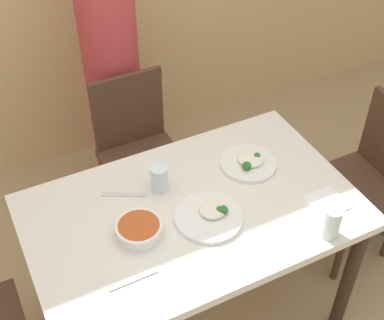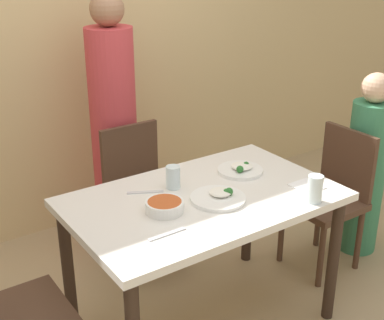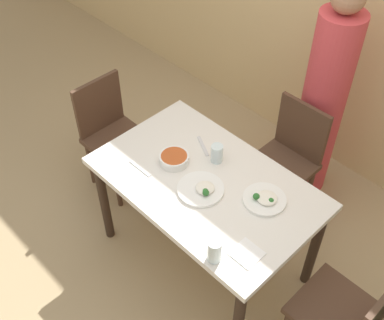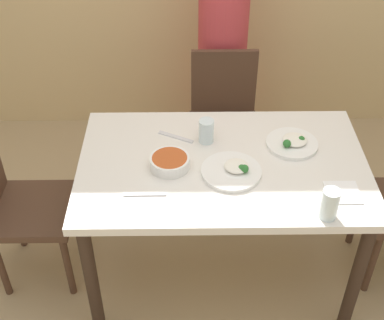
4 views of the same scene
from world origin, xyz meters
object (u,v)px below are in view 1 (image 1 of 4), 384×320
(chair_child_spot, at_px, (367,177))
(bowl_curry, at_px, (139,229))
(person_adult, at_px, (112,73))
(glass_water_tall, at_px, (159,178))
(plate_rice_adult, at_px, (249,162))
(chair_adult_spot, at_px, (139,150))

(chair_child_spot, distance_m, bowl_curry, 1.26)
(person_adult, distance_m, bowl_curry, 1.13)
(bowl_curry, bearing_deg, chair_child_spot, 3.21)
(chair_child_spot, bearing_deg, bowl_curry, -86.79)
(chair_child_spot, bearing_deg, glass_water_tall, -96.49)
(bowl_curry, xyz_separation_m, glass_water_tall, (0.17, 0.19, 0.03))
(chair_child_spot, relative_size, plate_rice_adult, 3.58)
(chair_child_spot, bearing_deg, chair_adult_spot, -127.06)
(chair_child_spot, height_order, plate_rice_adult, chair_child_spot)
(bowl_curry, relative_size, glass_water_tall, 1.54)
(glass_water_tall, bearing_deg, chair_adult_spot, 77.53)
(chair_adult_spot, relative_size, person_adult, 0.53)
(bowl_curry, height_order, glass_water_tall, glass_water_tall)
(chair_adult_spot, height_order, plate_rice_adult, chair_adult_spot)
(chair_adult_spot, bearing_deg, glass_water_tall, -102.47)
(person_adult, distance_m, glass_water_tall, 0.91)
(glass_water_tall, bearing_deg, person_adult, 81.90)
(person_adult, relative_size, bowl_curry, 9.20)
(chair_child_spot, height_order, bowl_curry, chair_child_spot)
(bowl_curry, height_order, plate_rice_adult, plate_rice_adult)
(plate_rice_adult, distance_m, glass_water_tall, 0.40)
(person_adult, relative_size, plate_rice_adult, 6.76)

